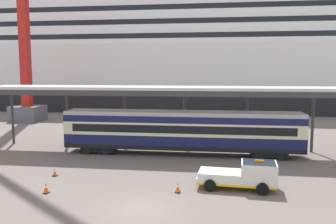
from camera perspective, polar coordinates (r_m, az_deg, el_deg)
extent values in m
plane|color=#6E635E|center=(20.90, -4.46, -15.36)|extent=(400.00, 400.00, 0.00)
cube|color=black|center=(78.90, -5.65, 2.32)|extent=(175.81, 26.95, 3.87)
cube|color=white|center=(78.68, -5.70, 7.00)|extent=(175.81, 26.95, 9.03)
cube|color=white|center=(78.94, -5.75, 11.24)|extent=(161.75, 24.79, 2.62)
cube|color=black|center=(67.04, -8.24, 12.14)|extent=(154.71, 0.12, 0.94)
cube|color=white|center=(79.19, -5.77, 13.13)|extent=(155.28, 23.80, 2.62)
cube|color=black|center=(67.82, -8.16, 14.31)|extent=(148.53, 0.12, 0.94)
cube|color=white|center=(79.54, -5.80, 15.01)|extent=(148.81, 22.81, 2.62)
cube|color=black|center=(68.70, -8.08, 16.43)|extent=(142.34, 0.12, 0.94)
cube|color=white|center=(79.96, -5.82, 16.87)|extent=(142.34, 21.82, 2.62)
cube|color=silver|center=(32.99, 2.36, 3.91)|extent=(43.54, 5.15, 0.25)
cube|color=#353535|center=(30.56, 1.93, 2.99)|extent=(43.54, 0.20, 0.50)
cylinder|color=#353535|center=(41.44, -23.99, -0.53)|extent=(0.28, 0.28, 6.13)
cylinder|color=#353535|center=(38.55, -16.09, -0.71)|extent=(0.28, 0.28, 6.13)
cylinder|color=#353535|center=(36.50, -7.11, -0.90)|extent=(0.28, 0.28, 6.13)
cylinder|color=#353535|center=(35.44, 2.66, -1.09)|extent=(0.28, 0.28, 6.13)
cylinder|color=#353535|center=(35.45, 12.73, -1.24)|extent=(0.28, 0.28, 6.13)
cylinder|color=#353535|center=(36.54, 22.49, -1.35)|extent=(0.28, 0.28, 6.13)
cube|color=black|center=(33.20, 2.23, -5.49)|extent=(22.08, 2.80, 0.40)
cube|color=#141947|center=(33.07, 2.24, -4.39)|extent=(22.08, 2.80, 0.90)
cube|color=beige|center=(32.88, 2.25, -2.60)|extent=(22.08, 2.80, 1.20)
cube|color=black|center=(31.53, 2.01, -2.90)|extent=(20.31, 0.08, 0.72)
cube|color=#141947|center=(32.75, 2.25, -1.04)|extent=(22.08, 2.80, 0.60)
cube|color=#AEAEAE|center=(32.69, 2.26, -0.21)|extent=(22.08, 2.69, 0.36)
cube|color=black|center=(34.92, -10.93, -5.68)|extent=(3.20, 2.35, 0.50)
cylinder|color=black|center=(34.14, -13.00, -6.06)|extent=(0.84, 0.12, 0.84)
cylinder|color=black|center=(33.56, -10.11, -6.21)|extent=(0.84, 0.12, 0.84)
cube|color=black|center=(33.51, 15.98, -6.34)|extent=(3.20, 2.35, 0.50)
cylinder|color=black|center=(32.26, 14.68, -6.85)|extent=(0.84, 0.12, 0.84)
cylinder|color=black|center=(32.53, 17.85, -6.84)|extent=(0.84, 0.12, 0.84)
cube|color=silver|center=(24.35, 11.03, -10.79)|extent=(5.34, 2.40, 0.36)
cube|color=#F2B20C|center=(24.39, 11.03, -11.08)|extent=(5.34, 2.42, 0.12)
cube|color=silver|center=(24.17, 14.57, -9.21)|extent=(2.43, 2.09, 1.10)
cube|color=#19232D|center=(24.08, 14.59, -8.41)|extent=(2.22, 2.00, 0.44)
cube|color=orange|center=(24.01, 14.61, -7.76)|extent=(0.57, 0.24, 0.16)
cube|color=silver|center=(24.28, 8.56, -9.90)|extent=(3.05, 2.14, 0.36)
cylinder|color=black|center=(25.40, 14.89, -10.58)|extent=(0.82, 0.31, 0.80)
cylinder|color=black|center=(23.50, 15.13, -12.01)|extent=(0.82, 0.31, 0.80)
cylinder|color=black|center=(25.44, 7.26, -10.38)|extent=(0.82, 0.31, 0.80)
cylinder|color=black|center=(23.54, 6.84, -11.79)|extent=(0.82, 0.31, 0.80)
cube|color=black|center=(28.07, -17.95, -9.83)|extent=(0.36, 0.36, 0.04)
cone|color=#EA590F|center=(27.99, -17.97, -9.22)|extent=(0.30, 0.30, 0.58)
cylinder|color=white|center=(27.98, -17.97, -9.16)|extent=(0.17, 0.17, 0.08)
cube|color=black|center=(24.50, -19.22, -12.31)|extent=(0.36, 0.36, 0.04)
cone|color=#EA590F|center=(24.39, -19.25, -11.51)|extent=(0.30, 0.30, 0.68)
cylinder|color=white|center=(24.38, -19.25, -11.44)|extent=(0.17, 0.17, 0.09)
cube|color=black|center=(23.32, 1.59, -12.91)|extent=(0.36, 0.36, 0.04)
cone|color=#EA590F|center=(23.20, 1.60, -12.05)|extent=(0.30, 0.30, 0.70)
cylinder|color=white|center=(23.18, 1.60, -11.97)|extent=(0.17, 0.17, 0.10)
cube|color=#595960|center=(59.54, -21.85, -0.23)|extent=(4.40, 4.40, 2.40)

